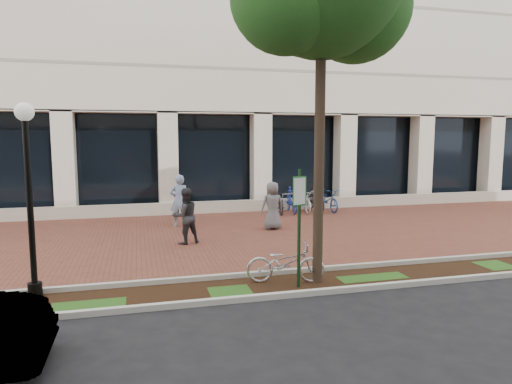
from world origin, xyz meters
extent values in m
plane|color=black|center=(0.00, 0.00, 0.00)|extent=(120.00, 120.00, 0.00)
cube|color=brown|center=(0.00, 0.00, 0.01)|extent=(40.00, 9.00, 0.01)
cube|color=black|center=(0.00, -5.25, 0.01)|extent=(40.00, 1.50, 0.01)
cube|color=beige|center=(0.00, -4.50, 0.06)|extent=(40.00, 0.12, 0.12)
cube|color=beige|center=(0.00, -6.00, 0.06)|extent=(40.00, 0.12, 0.12)
cube|color=beige|center=(0.00, 10.50, 10.10)|extent=(40.00, 12.00, 11.80)
cube|color=black|center=(0.00, 5.60, 2.10)|extent=(40.00, 0.15, 4.20)
cube|color=beige|center=(0.00, 4.50, 0.25)|extent=(40.00, 0.25, 0.50)
cube|color=beige|center=(0.00, 4.90, 2.10)|extent=(0.80, 0.80, 4.20)
cube|color=#143718|center=(0.02, -5.47, 1.27)|extent=(0.05, 0.05, 2.54)
cube|color=#1A6A28|center=(0.02, -5.50, 2.08)|extent=(0.34, 0.02, 0.62)
cube|color=white|center=(0.02, -5.51, 2.08)|extent=(0.30, 0.01, 0.56)
cylinder|color=black|center=(-5.30, -4.69, 0.15)|extent=(0.28, 0.28, 0.30)
cylinder|color=black|center=(-5.30, -4.69, 1.77)|extent=(0.12, 0.12, 3.54)
sphere|color=silver|center=(-5.30, -4.69, 3.68)|extent=(0.36, 0.36, 0.36)
cylinder|color=#453327|center=(0.55, -5.23, 2.40)|extent=(0.22, 0.22, 4.81)
sphere|color=#1D5119|center=(1.49, -4.89, 6.01)|extent=(2.41, 2.41, 2.41)
imported|color=silver|center=(-0.14, -5.07, 0.45)|extent=(1.82, 0.99, 0.90)
imported|color=#7C96B9|center=(-1.82, 1.92, 0.94)|extent=(0.71, 0.48, 1.87)
imported|color=#2B2A30|center=(-1.89, -0.83, 0.84)|extent=(0.98, 0.87, 1.69)
imported|color=slate|center=(1.24, 0.56, 0.84)|extent=(0.85, 0.58, 1.67)
cylinder|color=silver|center=(4.03, 3.07, 0.42)|extent=(0.11, 0.11, 0.84)
sphere|color=silver|center=(4.03, 3.07, 0.89)|extent=(0.12, 0.12, 0.12)
imported|color=black|center=(2.49, 3.75, 0.48)|extent=(0.87, 1.91, 0.97)
imported|color=navy|center=(3.04, 3.75, 0.54)|extent=(0.64, 1.82, 1.08)
imported|color=silver|center=(3.59, 3.75, 0.48)|extent=(0.68, 1.86, 0.97)
imported|color=black|center=(4.14, 3.75, 0.54)|extent=(0.56, 1.80, 1.08)
imported|color=navy|center=(4.69, 3.75, 0.48)|extent=(0.79, 1.89, 0.97)
cylinder|color=silver|center=(3.59, 3.75, 0.40)|extent=(0.04, 0.04, 0.80)
camera|label=1|loc=(-3.23, -14.37, 3.21)|focal=32.00mm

